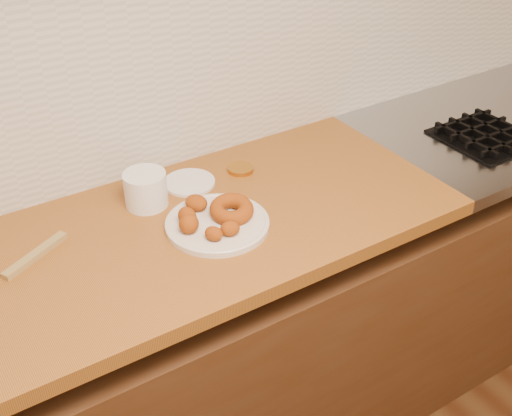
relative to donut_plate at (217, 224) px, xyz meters
name	(u,v)px	position (x,y,z in m)	size (l,w,h in m)	color
base_cabinet	(251,343)	(0.12, 0.05, -0.52)	(3.60, 0.60, 0.77)	#472D19
backsplash	(191,57)	(0.12, 0.34, 0.29)	(3.60, 0.02, 0.60)	beige
donut_plate	(217,224)	(0.00, 0.00, 0.00)	(0.26, 0.26, 0.01)	silver
ring_donut	(231,209)	(0.04, 0.00, 0.03)	(0.11, 0.11, 0.04)	#964D0D
fried_dough_chunks	(199,218)	(-0.04, 0.01, 0.03)	(0.14, 0.20, 0.05)	#964D0D
plastic_tub	(146,189)	(-0.11, 0.18, 0.04)	(0.11, 0.11, 0.09)	white
tub_lid	(189,182)	(0.03, 0.22, 0.00)	(0.14, 0.14, 0.01)	white
brass_jar_lid	(240,169)	(0.19, 0.20, 0.00)	(0.07, 0.07, 0.01)	#BB7F27
wooden_utensil	(35,255)	(-0.42, 0.12, 0.00)	(0.19, 0.02, 0.01)	olive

